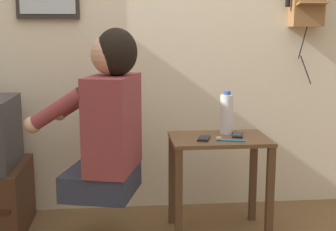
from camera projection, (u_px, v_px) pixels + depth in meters
wall_back at (131, 16)px, 2.99m from camera, size 6.80×0.05×2.55m
side_table at (219, 160)px, 2.71m from camera, size 0.56×0.39×0.58m
person at (108, 119)px, 2.50m from camera, size 0.61×0.54×0.90m
cell_phone_held at (204, 138)px, 2.63m from camera, size 0.10×0.14×0.01m
cell_phone_spare at (238, 135)px, 2.71m from camera, size 0.09×0.14×0.01m
water_bottle at (227, 114)px, 2.76m from camera, size 0.08×0.08×0.26m
toothbrush at (229, 140)px, 2.59m from camera, size 0.15×0.06×0.02m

